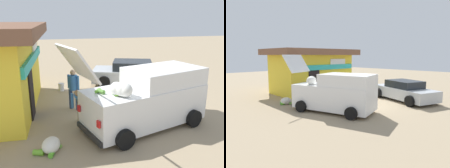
% 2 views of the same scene
% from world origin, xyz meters
% --- Properties ---
extents(ground_plane, '(60.00, 60.00, 0.00)m').
position_xyz_m(ground_plane, '(0.00, 0.00, 0.00)').
color(ground_plane, '#9E896B').
extents(delivery_van, '(3.12, 5.17, 2.98)m').
position_xyz_m(delivery_van, '(-2.57, -0.29, 1.00)').
color(delivery_van, white).
rests_on(delivery_van, ground_plane).
extents(parked_sedan, '(3.18, 4.69, 1.31)m').
position_xyz_m(parked_sedan, '(2.57, -1.40, 0.63)').
color(parked_sedan, '#B2B7BC').
rests_on(parked_sedan, ground_plane).
extents(vendor_standing, '(0.48, 0.48, 1.67)m').
position_xyz_m(vendor_standing, '(-0.50, 2.09, 0.97)').
color(vendor_standing, navy).
rests_on(vendor_standing, ground_plane).
extents(customer_bending, '(0.72, 0.68, 1.33)m').
position_xyz_m(customer_bending, '(-1.87, 1.92, 0.81)').
color(customer_bending, '#726047').
rests_on(customer_bending, ground_plane).
extents(unloaded_banana_pile, '(0.77, 0.85, 0.42)m').
position_xyz_m(unloaded_banana_pile, '(-3.60, 3.01, 0.19)').
color(unloaded_banana_pile, silver).
rests_on(unloaded_banana_pile, ground_plane).
extents(paint_bucket, '(0.29, 0.29, 0.40)m').
position_xyz_m(paint_bucket, '(2.17, 2.54, 0.20)').
color(paint_bucket, silver).
rests_on(paint_bucket, ground_plane).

